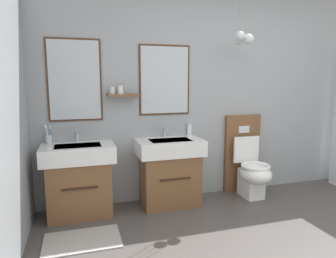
# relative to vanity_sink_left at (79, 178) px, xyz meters

# --- Properties ---
(wall_back) EXTENTS (5.13, 0.48, 2.53)m
(wall_back) POSITION_rel_vanity_sink_left_xyz_m (1.94, 0.26, 0.86)
(wall_back) COLOR #999EA3
(wall_back) RESTS_ON ground
(bath_mat) EXTENTS (0.68, 0.44, 0.01)m
(bath_mat) POSITION_rel_vanity_sink_left_xyz_m (0.00, -0.59, -0.40)
(bath_mat) COLOR #9E9993
(bath_mat) RESTS_ON ground
(vanity_sink_left) EXTENTS (0.75, 0.48, 0.77)m
(vanity_sink_left) POSITION_rel_vanity_sink_left_xyz_m (0.00, 0.00, 0.00)
(vanity_sink_left) COLOR brown
(vanity_sink_left) RESTS_ON ground
(tap_on_left_sink) EXTENTS (0.03, 0.13, 0.11)m
(tap_on_left_sink) POSITION_rel_vanity_sink_left_xyz_m (0.00, 0.17, 0.43)
(tap_on_left_sink) COLOR silver
(tap_on_left_sink) RESTS_ON vanity_sink_left
(vanity_sink_right) EXTENTS (0.75, 0.48, 0.77)m
(vanity_sink_right) POSITION_rel_vanity_sink_left_xyz_m (1.01, 0.00, 0.00)
(vanity_sink_right) COLOR brown
(vanity_sink_right) RESTS_ON ground
(tap_on_right_sink) EXTENTS (0.03, 0.13, 0.11)m
(tap_on_right_sink) POSITION_rel_vanity_sink_left_xyz_m (1.01, 0.17, 0.43)
(tap_on_right_sink) COLOR silver
(tap_on_right_sink) RESTS_ON vanity_sink_right
(toilet) EXTENTS (0.48, 0.62, 1.00)m
(toilet) POSITION_rel_vanity_sink_left_xyz_m (2.05, -0.00, -0.03)
(toilet) COLOR brown
(toilet) RESTS_ON ground
(toothbrush_cup) EXTENTS (0.07, 0.07, 0.21)m
(toothbrush_cup) POSITION_rel_vanity_sink_left_xyz_m (-0.30, 0.16, 0.42)
(toothbrush_cup) COLOR silver
(toothbrush_cup) RESTS_ON vanity_sink_left
(soap_dispenser) EXTENTS (0.06, 0.06, 0.17)m
(soap_dispenser) POSITION_rel_vanity_sink_left_xyz_m (1.31, 0.17, 0.44)
(soap_dispenser) COLOR white
(soap_dispenser) RESTS_ON vanity_sink_right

